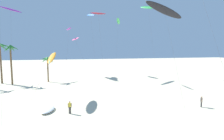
{
  "coord_description": "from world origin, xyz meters",
  "views": [
    {
      "loc": [
        -4.71,
        -6.01,
        8.49
      ],
      "look_at": [
        1.61,
        17.12,
        5.79
      ],
      "focal_mm": 29.99,
      "sensor_mm": 36.0,
      "label": 1
    }
  ],
  "objects": [
    {
      "name": "flying_kite_0",
      "position": [
        5.66,
        59.83,
        20.19
      ],
      "size": [
        2.51,
        9.66,
        21.19
      ],
      "color": "blue",
      "rests_on": "ground"
    },
    {
      "name": "grounded_kite_0",
      "position": [
        -6.68,
        20.29,
        0.22
      ],
      "size": [
        2.4,
        3.69,
        0.44
      ],
      "color": "white",
      "rests_on": "ground"
    },
    {
      "name": "person_near_left",
      "position": [
        14.95,
        16.25,
        0.89
      ],
      "size": [
        0.31,
        0.47,
        1.63
      ],
      "color": "black",
      "rests_on": "ground"
    },
    {
      "name": "flying_kite_10",
      "position": [
        -6.14,
        26.3,
        7.13
      ],
      "size": [
        4.38,
        8.79,
        8.27
      ],
      "color": "orange",
      "rests_on": "ground"
    },
    {
      "name": "flying_kite_5",
      "position": [
        12.93,
        23.75,
        15.15
      ],
      "size": [
        8.86,
        9.76,
        16.67
      ],
      "color": "black",
      "rests_on": "ground"
    },
    {
      "name": "flying_kite_11",
      "position": [
        -0.27,
        53.66,
        11.59
      ],
      "size": [
        5.19,
        9.19,
        12.22
      ],
      "color": "#EA5193",
      "rests_on": "ground"
    },
    {
      "name": "flying_kite_3",
      "position": [
        21.93,
        48.82,
        21.34
      ],
      "size": [
        3.99,
        9.51,
        22.52
      ],
      "color": "green",
      "rests_on": "ground"
    },
    {
      "name": "person_foreground_walker",
      "position": [
        -3.78,
        18.5,
        0.93
      ],
      "size": [
        0.5,
        0.25,
        1.69
      ],
      "color": "black",
      "rests_on": "ground"
    },
    {
      "name": "flying_kite_8",
      "position": [
        9.88,
        41.27,
        15.63
      ],
      "size": [
        5.1,
        12.77,
        16.38
      ],
      "color": "green",
      "rests_on": "ground"
    },
    {
      "name": "palm_tree_1",
      "position": [
        -18.97,
        45.11,
        8.16
      ],
      "size": [
        5.34,
        4.95,
        9.85
      ],
      "color": "brown",
      "rests_on": "ground"
    },
    {
      "name": "palm_tree_3",
      "position": [
        -8.08,
        44.62,
        5.36
      ],
      "size": [
        3.6,
        3.77,
        6.48
      ],
      "color": "olive",
      "rests_on": "ground"
    },
    {
      "name": "palm_tree_2",
      "position": [
        -16.15,
        43.01,
        7.41
      ],
      "size": [
        3.69,
        3.64,
        9.47
      ],
      "color": "brown",
      "rests_on": "ground"
    },
    {
      "name": "flying_kite_4",
      "position": [
        6.34,
        49.95,
        18.99
      ],
      "size": [
        6.76,
        12.81,
        19.92
      ],
      "color": "red",
      "rests_on": "ground"
    },
    {
      "name": "flying_kite_7",
      "position": [
        -1.98,
        56.71,
        14.93
      ],
      "size": [
        3.03,
        12.82,
        15.85
      ],
      "color": "purple",
      "rests_on": "ground"
    },
    {
      "name": "flying_kite_6",
      "position": [
        -18.66,
        56.92,
        20.15
      ],
      "size": [
        6.12,
        6.64,
        21.13
      ],
      "color": "purple",
      "rests_on": "ground"
    }
  ]
}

